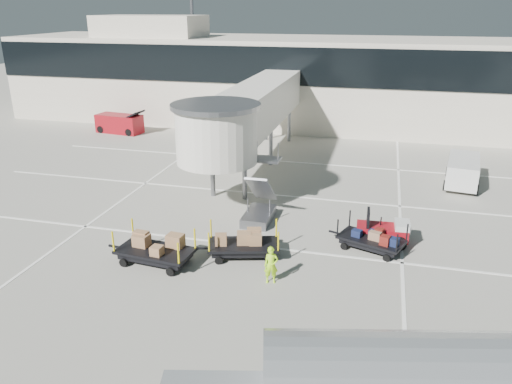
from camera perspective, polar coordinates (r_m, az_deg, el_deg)
ground at (r=22.22m, az=0.67°, el=-8.70°), size 140.00×140.00×0.00m
lane_markings at (r=30.64m, az=3.60°, el=-0.23°), size 40.00×30.00×0.02m
terminal at (r=49.50m, az=8.73°, el=12.46°), size 64.00×12.11×15.20m
jet_bridge at (r=32.92m, az=-0.97°, el=9.02°), size 5.70×20.40×6.03m
baggage_tug at (r=25.01m, az=14.37°, el=-4.37°), size 2.53×1.67×1.62m
suitcase_cart at (r=24.16m, az=12.99°, el=-5.38°), size 3.74×2.45×1.45m
box_cart_near at (r=22.92m, az=-1.29°, el=-6.10°), size 4.02×2.40×1.54m
box_cart_far at (r=22.78m, az=-11.15°, el=-6.66°), size 4.22×2.03×1.63m
ground_worker at (r=20.80m, az=1.74°, el=-8.34°), size 0.67×0.54×1.62m
minivan at (r=34.65m, az=22.57°, el=2.46°), size 2.54×4.77×1.73m
belt_loader at (r=47.25m, az=-15.30°, el=7.54°), size 4.61×2.28×2.14m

